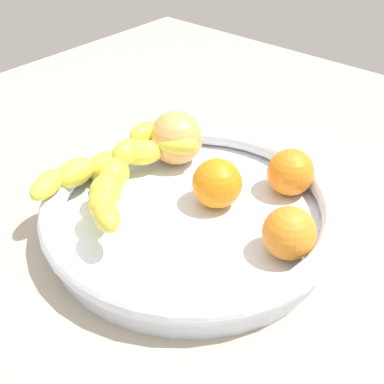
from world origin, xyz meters
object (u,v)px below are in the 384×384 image
Objects in this scene: fruit_bowl at (192,210)px; orange_mid_right at (290,172)px; orange_mid_left at (217,183)px; peach_blush at (176,138)px; banana_draped_left at (115,178)px; banana_draped_right at (111,164)px; orange_front at (289,233)px.

orange_mid_right is at bearing 59.93° from fruit_bowl.
peach_blush reaches higher than orange_mid_left.
fruit_bowl is 9.98cm from banana_draped_left.
orange_front is (24.13, 3.21, -0.08)cm from banana_draped_right.
banana_draped_left and orange_mid_left have the same top height.
banana_draped_right is at bearing -144.13° from orange_mid_right.
peach_blush reaches higher than banana_draped_right.
banana_draped_right is at bearing 146.52° from banana_draped_left.
fruit_bowl is 1.81× the size of banana_draped_left.
orange_mid_right is at bearing 13.65° from peach_blush.
orange_mid_right is (15.02, 15.25, -0.44)cm from banana_draped_left.
orange_mid_left is 9.49cm from orange_mid_right.
banana_draped_left reaches higher than orange_mid_right.
banana_draped_right reaches higher than fruit_bowl.
orange_front is 0.80× the size of peach_blush.
orange_front is at bearing -16.01° from peach_blush.
fruit_bowl is at bearing -38.90° from peach_blush.
orange_mid_right reaches higher than fruit_bowl.
fruit_bowl is 1.61× the size of banana_draped_right.
banana_draped_left is 12.21cm from orange_mid_left.
fruit_bowl is at bearing -120.07° from orange_mid_right.
orange_mid_right is at bearing 35.87° from banana_draped_right.
banana_draped_left is at bearing -134.56° from orange_mid_right.
orange_mid_left is 0.84× the size of peach_blush.
banana_draped_left is 0.89× the size of banana_draped_right.
peach_blush is (2.63, 9.38, 0.65)cm from banana_draped_right.
orange_mid_left is at bearing -124.03° from orange_mid_right.
banana_draped_right is (-11.74, -2.02, 2.63)cm from fruit_bowl.
banana_draped_right is 24.34cm from orange_front.
orange_mid_left is at bearing 169.50° from orange_front.
peach_blush reaches higher than orange_front.
orange_mid_left is at bearing -21.71° from peach_blush.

